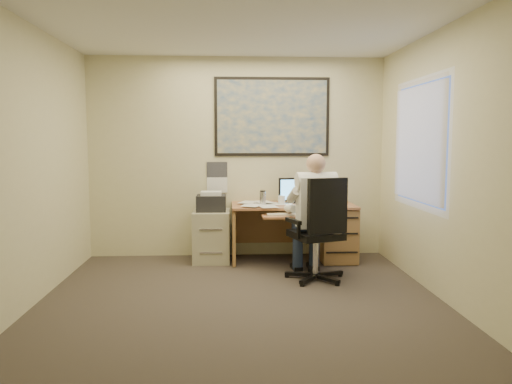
{
  "coord_description": "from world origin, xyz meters",
  "views": [
    {
      "loc": [
        -0.12,
        -4.56,
        1.59
      ],
      "look_at": [
        0.21,
        1.3,
        0.97
      ],
      "focal_mm": 35.0,
      "sensor_mm": 36.0,
      "label": 1
    }
  ],
  "objects": [
    {
      "name": "desk",
      "position": [
        1.06,
        1.9,
        0.44
      ],
      "size": [
        1.6,
        0.97,
        1.08
      ],
      "color": "#B4764D",
      "rests_on": "ground"
    },
    {
      "name": "person",
      "position": [
        0.87,
        1.0,
        0.72
      ],
      "size": [
        0.68,
        0.89,
        1.43
      ],
      "primitive_type": null,
      "rotation": [
        0.0,
        0.0,
        0.12
      ],
      "color": "white",
      "rests_on": "office_chair"
    },
    {
      "name": "room_shell",
      "position": [
        0.0,
        0.0,
        1.35
      ],
      "size": [
        4.0,
        4.5,
        2.7
      ],
      "color": "#3B342E",
      "rests_on": "ground"
    },
    {
      "name": "office_chair",
      "position": [
        0.85,
        0.92,
        0.34
      ],
      "size": [
        0.89,
        0.89,
        1.18
      ],
      "rotation": [
        0.0,
        0.0,
        0.32
      ],
      "color": "black",
      "rests_on": "ground"
    },
    {
      "name": "world_map",
      "position": [
        0.48,
        2.23,
        1.9
      ],
      "size": [
        1.56,
        0.03,
        1.06
      ],
      "primitive_type": "cube",
      "color": "#1E4C93",
      "rests_on": "room_shell"
    },
    {
      "name": "filing_cabinet",
      "position": [
        -0.34,
        1.92,
        0.39
      ],
      "size": [
        0.48,
        0.57,
        0.92
      ],
      "rotation": [
        0.0,
        0.0,
        -0.01
      ],
      "color": "#B6B192",
      "rests_on": "ground"
    },
    {
      "name": "window_blinds",
      "position": [
        1.97,
        0.8,
        1.55
      ],
      "size": [
        0.06,
        1.4,
        1.3
      ],
      "primitive_type": null,
      "color": "beige",
      "rests_on": "room_shell"
    },
    {
      "name": "wall_calendar",
      "position": [
        -0.27,
        2.24,
        1.08
      ],
      "size": [
        0.28,
        0.01,
        0.42
      ],
      "primitive_type": "cube",
      "color": "white",
      "rests_on": "room_shell"
    }
  ]
}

